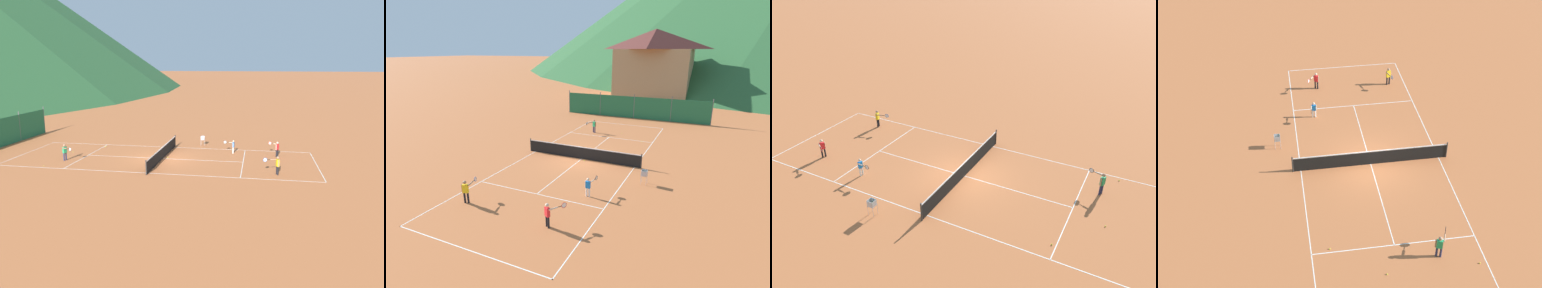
{
  "view_description": "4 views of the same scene",
  "coord_description": "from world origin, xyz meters",
  "views": [
    {
      "loc": [
        -28.22,
        -7.4,
        7.57
      ],
      "look_at": [
        1.51,
        -2.11,
        0.95
      ],
      "focal_mm": 35.0,
      "sensor_mm": 36.0,
      "label": 1
    },
    {
      "loc": [
        8.63,
        -19.57,
        7.97
      ],
      "look_at": [
        -0.32,
        0.04,
        1.13
      ],
      "focal_mm": 28.0,
      "sensor_mm": 36.0,
      "label": 2
    },
    {
      "loc": [
        16.4,
        8.67,
        12.22
      ],
      "look_at": [
        -1.71,
        -0.95,
        1.09
      ],
      "focal_mm": 35.0,
      "sensor_mm": 36.0,
      "label": 3
    },
    {
      "loc": [
        4.9,
        23.88,
        19.73
      ],
      "look_at": [
        1.03,
        -1.32,
        0.61
      ],
      "focal_mm": 50.0,
      "sensor_mm": 36.0,
      "label": 4
    }
  ],
  "objects": [
    {
      "name": "windscreen_fence_far",
      "position": [
        -0.0,
        15.5,
        1.31
      ],
      "size": [
        17.28,
        0.08,
        2.9
      ],
      "color": "#236B42",
      "rests_on": "ground"
    },
    {
      "name": "player_near_service",
      "position": [
        -2.92,
        -8.8,
        0.76
      ],
      "size": [
        0.43,
        1.11,
        1.3
      ],
      "color": "black",
      "rests_on": "ground"
    },
    {
      "name": "tennis_net",
      "position": [
        0.0,
        0.0,
        0.5
      ],
      "size": [
        9.18,
        0.08,
        1.06
      ],
      "color": "#2D2D2D",
      "rests_on": "ground"
    },
    {
      "name": "ground_plane",
      "position": [
        0.0,
        0.0,
        0.0
      ],
      "size": [
        600.0,
        600.0,
        0.0
      ],
      "primitive_type": "plane",
      "color": "#BC6638"
    },
    {
      "name": "tennis_ball_mid_court",
      "position": [
        0.73,
        8.14,
        0.03
      ],
      "size": [
        0.07,
        0.07,
        0.07
      ],
      "primitive_type": "sphere",
      "color": "#CCE033",
      "rests_on": "ground"
    },
    {
      "name": "ball_hopper",
      "position": [
        5.3,
        -2.46,
        0.66
      ],
      "size": [
        0.36,
        0.36,
        0.89
      ],
      "color": "#B7B7BC",
      "rests_on": "ground"
    },
    {
      "name": "tennis_ball_alley_right",
      "position": [
        0.35,
        -0.33,
        0.03
      ],
      "size": [
        0.07,
        0.07,
        0.07
      ],
      "primitive_type": "sphere",
      "color": "#CCE033",
      "rests_on": "ground"
    },
    {
      "name": "player_far_service",
      "position": [
        2.81,
        -5.38,
        0.66
      ],
      "size": [
        0.44,
        0.94,
        1.12
      ],
      "color": "white",
      "rests_on": "ground"
    },
    {
      "name": "player_far_baseline",
      "position": [
        2.29,
        -9.01,
        0.72
      ],
      "size": [
        0.85,
        0.85,
        1.24
      ],
      "color": "black",
      "rests_on": "ground"
    },
    {
      "name": "tennis_ball_far_corner",
      "position": [
        3.18,
        6.2,
        0.03
      ],
      "size": [
        0.07,
        0.07,
        0.07
      ],
      "primitive_type": "sphere",
      "color": "#CCE033",
      "rests_on": "ground"
    },
    {
      "name": "court_line_markings",
      "position": [
        0.0,
        0.0,
        0.0
      ],
      "size": [
        8.25,
        23.85,
        0.01
      ],
      "color": "white",
      "rests_on": "ground"
    },
    {
      "name": "player_near_baseline",
      "position": [
        -1.94,
        7.38,
        0.77
      ],
      "size": [
        0.75,
        0.98,
        1.32
      ],
      "color": "#23284C",
      "rests_on": "ground"
    },
    {
      "name": "tennis_ball_service_box",
      "position": [
        -3.75,
        8.16,
        0.03
      ],
      "size": [
        0.07,
        0.07,
        0.07
      ],
      "primitive_type": "sphere",
      "color": "#CCE033",
      "rests_on": "ground"
    },
    {
      "name": "alpine_chalet",
      "position": [
        -1.41,
        33.68,
        5.82
      ],
      "size": [
        13.0,
        10.0,
        11.2
      ],
      "color": "tan",
      "rests_on": "ground"
    }
  ]
}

